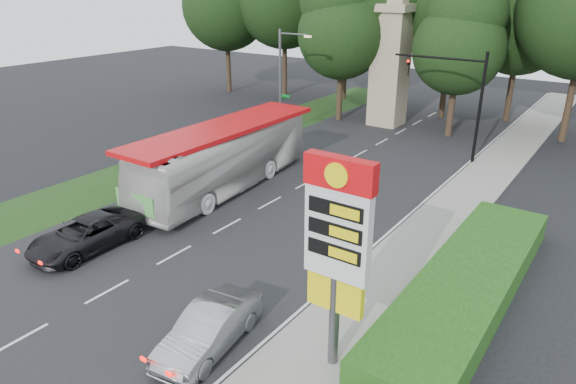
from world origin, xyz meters
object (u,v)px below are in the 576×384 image
Objects in this scene: monument at (390,63)px; suv_charcoal at (86,234)px; sedan_silver at (209,329)px; streetlight_signs at (283,79)px; gas_station_pylon at (337,238)px; transit_bus at (225,157)px; traffic_signal_mast at (461,91)px.

monument is 1.93× the size of suv_charcoal.
suv_charcoal is (-9.16, 1.82, -0.00)m from sedan_silver.
monument is at bearing 58.03° from streetlight_signs.
transit_bus is (-12.70, 9.40, -2.61)m from gas_station_pylon.
suv_charcoal is (3.33, -19.79, -3.71)m from streetlight_signs.
gas_station_pylon reaches higher than suv_charcoal.
sedan_silver is at bearing -156.69° from gas_station_pylon.
sedan_silver is 0.85× the size of suv_charcoal.
traffic_signal_mast is 0.72× the size of monument.
streetlight_signs is at bearing 98.78° from suv_charcoal.
streetlight_signs is at bearing -121.97° from monument.
gas_station_pylon is 13.39m from suv_charcoal.
transit_bus is 14.25m from sedan_silver.
streetlight_signs is 1.53× the size of suv_charcoal.
transit_bus is 2.54× the size of suv_charcoal.
sedan_silver is (7.50, -29.60, -4.38)m from monument.
sedan_silver is at bearing -90.44° from traffic_signal_mast.
traffic_signal_mast is 23.93m from sedan_silver.
traffic_signal_mast is 24.02m from suv_charcoal.
monument is 18.95m from transit_bus.
transit_bus is at bearing -94.61° from monument.
streetlight_signs is 11.47m from transit_bus.
traffic_signal_mast is 1.38× the size of suv_charcoal.
monument is at bearing 111.80° from gas_station_pylon.
suv_charcoal is (-0.16, -9.17, -1.12)m from transit_bus.
monument is 2.27× the size of sedan_silver.
traffic_signal_mast is at bearing 99.09° from gas_station_pylon.
gas_station_pylon is at bearing -68.20° from monument.
suv_charcoal is at bearing -95.84° from transit_bus.
suv_charcoal is at bearing 178.98° from gas_station_pylon.
gas_station_pylon is 0.86× the size of streetlight_signs.
traffic_signal_mast is 0.54× the size of transit_bus.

